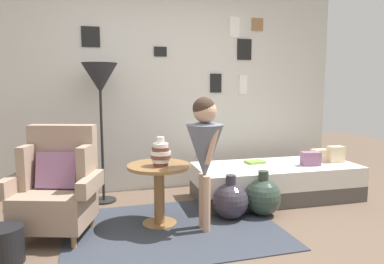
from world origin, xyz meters
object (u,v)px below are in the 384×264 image
at_px(demijohn_far, 263,197).
at_px(magazine_basket, 4,245).
at_px(floor_lamp, 100,83).
at_px(book_on_daybed, 255,162).
at_px(person_child, 205,145).
at_px(demijohn_near, 230,201).
at_px(side_table, 159,182).
at_px(daybed, 276,181).
at_px(vase_striped, 161,154).
at_px(armchair, 57,186).

distance_m(demijohn_far, magazine_basket, 2.36).
xyz_separation_m(floor_lamp, demijohn_far, (1.56, -0.90, -1.16)).
bearing_deg(magazine_basket, book_on_daybed, 21.64).
relative_size(book_on_daybed, magazine_basket, 0.79).
bearing_deg(person_child, demijohn_far, 16.62).
height_order(person_child, book_on_daybed, person_child).
bearing_deg(floor_lamp, person_child, -52.14).
bearing_deg(demijohn_near, person_child, -149.08).
bearing_deg(side_table, daybed, 16.24).
bearing_deg(side_table, vase_striped, -81.60).
distance_m(daybed, vase_striped, 1.63).
relative_size(book_on_daybed, demijohn_far, 0.47).
distance_m(side_table, floor_lamp, 1.36).
xyz_separation_m(floor_lamp, person_child, (0.86, -1.11, -0.55)).
height_order(daybed, floor_lamp, floor_lamp).
height_order(side_table, floor_lamp, floor_lamp).
height_order(vase_striped, magazine_basket, vase_striped).
distance_m(daybed, demijohn_far, 0.62).
height_order(daybed, demijohn_far, demijohn_far).
bearing_deg(vase_striped, floor_lamp, 118.35).
relative_size(side_table, demijohn_far, 1.29).
bearing_deg(armchair, side_table, -2.39).
height_order(daybed, demijohn_near, demijohn_near).
xyz_separation_m(armchair, book_on_daybed, (2.18, 0.54, -0.02)).
xyz_separation_m(floor_lamp, book_on_daybed, (1.76, -0.28, -0.93)).
relative_size(demijohn_near, demijohn_far, 0.96).
distance_m(armchair, vase_striped, 0.96).
relative_size(side_table, book_on_daybed, 2.72).
distance_m(daybed, floor_lamp, 2.32).
bearing_deg(book_on_daybed, person_child, -137.52).
bearing_deg(floor_lamp, book_on_daybed, -9.04).
bearing_deg(floor_lamp, demijohn_far, -29.99).
xyz_separation_m(book_on_daybed, demijohn_far, (-0.21, -0.62, -0.22)).
relative_size(floor_lamp, magazine_basket, 5.61).
xyz_separation_m(daybed, magazine_basket, (-2.74, -0.85, -0.06)).
distance_m(daybed, book_on_daybed, 0.33).
relative_size(floor_lamp, person_child, 1.28).
distance_m(vase_striped, person_child, 0.42).
xyz_separation_m(armchair, magazine_basket, (-0.35, -0.46, -0.30)).
height_order(person_child, demijohn_far, person_child).
distance_m(person_child, demijohn_near, 0.73).
height_order(vase_striped, demijohn_near, vase_striped).
height_order(daybed, magazine_basket, daybed).
height_order(side_table, demijohn_far, side_table).
relative_size(book_on_daybed, demijohn_near, 0.49).
relative_size(side_table, person_child, 0.49).
relative_size(side_table, demijohn_near, 1.34).
xyz_separation_m(daybed, book_on_daybed, (-0.20, 0.15, 0.22)).
height_order(armchair, side_table, armchair).
xyz_separation_m(side_table, vase_striped, (0.01, -0.06, 0.28)).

